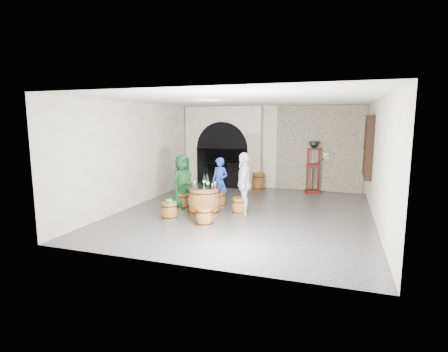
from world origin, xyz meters
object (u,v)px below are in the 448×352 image
(barrel_stool_near_left, at_px, (169,211))
(person_blue, at_px, (220,182))
(person_white, at_px, (244,183))
(side_barrel, at_px, (258,182))
(barrel_stool_left, at_px, (184,201))
(barrel_stool_near_right, at_px, (204,216))
(barrel_stool_right, at_px, (240,206))
(wine_bottle_center, at_px, (208,182))
(wine_bottle_right, at_px, (207,180))
(wine_bottle_left, at_px, (204,180))
(barrel_stool_far, at_px, (219,199))
(person_green, at_px, (182,182))
(corking_press, at_px, (313,163))
(barrel_table, at_px, (204,200))

(barrel_stool_near_left, xyz_separation_m, person_blue, (0.81, 1.82, 0.53))
(person_white, height_order, side_barrel, person_white)
(barrel_stool_left, bearing_deg, barrel_stool_near_right, -49.12)
(barrel_stool_left, height_order, barrel_stool_right, same)
(barrel_stool_near_right, relative_size, person_white, 0.26)
(barrel_stool_near_left, xyz_separation_m, wine_bottle_center, (0.89, 0.57, 0.75))
(barrel_stool_right, xyz_separation_m, person_white, (0.11, 0.05, 0.65))
(wine_bottle_right, distance_m, side_barrel, 3.86)
(barrel_stool_left, height_order, wine_bottle_left, wine_bottle_left)
(side_barrel, bearing_deg, barrel_stool_left, -114.43)
(barrel_stool_left, height_order, barrel_stool_far, same)
(barrel_stool_right, height_order, person_green, person_green)
(barrel_stool_right, xyz_separation_m, side_barrel, (-0.26, 3.50, 0.10))
(barrel_stool_far, height_order, barrel_stool_near_left, same)
(barrel_stool_near_right, relative_size, wine_bottle_left, 1.43)
(barrel_stool_left, distance_m, wine_bottle_center, 1.43)
(corking_press, bearing_deg, wine_bottle_left, -135.18)
(barrel_table, relative_size, corking_press, 0.59)
(barrel_table, height_order, person_blue, person_blue)
(barrel_stool_right, relative_size, person_green, 0.29)
(barrel_stool_far, height_order, barrel_stool_right, same)
(barrel_stool_near_left, distance_m, wine_bottle_center, 1.30)
(barrel_stool_right, bearing_deg, wine_bottle_left, -158.76)
(wine_bottle_center, bearing_deg, wine_bottle_right, 115.24)
(barrel_stool_left, height_order, person_green, person_green)
(barrel_stool_left, distance_m, wine_bottle_right, 1.22)
(barrel_stool_left, relative_size, barrel_stool_right, 1.00)
(barrel_stool_near_right, relative_size, wine_bottle_right, 1.43)
(wine_bottle_right, bearing_deg, barrel_stool_near_right, -72.14)
(barrel_stool_near_left, distance_m, side_barrel, 4.83)
(wine_bottle_center, distance_m, wine_bottle_right, 0.32)
(barrel_stool_far, relative_size, corking_press, 0.25)
(barrel_table, xyz_separation_m, person_white, (1.03, 0.47, 0.46))
(person_blue, distance_m, wine_bottle_left, 1.08)
(person_blue, xyz_separation_m, person_white, (0.95, -0.64, 0.12))
(barrel_stool_far, height_order, side_barrel, side_barrel)
(barrel_table, relative_size, person_blue, 0.73)
(wine_bottle_left, bearing_deg, wine_bottle_center, -46.14)
(barrel_stool_left, bearing_deg, barrel_table, -30.30)
(barrel_stool_left, distance_m, person_blue, 1.25)
(barrel_table, relative_size, barrel_stool_near_left, 2.37)
(barrel_table, bearing_deg, person_white, 24.29)
(wine_bottle_center, height_order, side_barrel, wine_bottle_center)
(wine_bottle_left, xyz_separation_m, wine_bottle_right, (0.04, 0.11, 0.00))
(person_green, height_order, person_blue, person_green)
(barrel_stool_right, relative_size, barrel_stool_near_right, 1.00)
(barrel_stool_far, height_order, wine_bottle_right, wine_bottle_right)
(barrel_stool_left, distance_m, barrel_stool_near_left, 1.23)
(person_white, bearing_deg, barrel_table, -76.95)
(barrel_stool_near_right, xyz_separation_m, wine_bottle_left, (-0.40, 0.99, 0.75))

